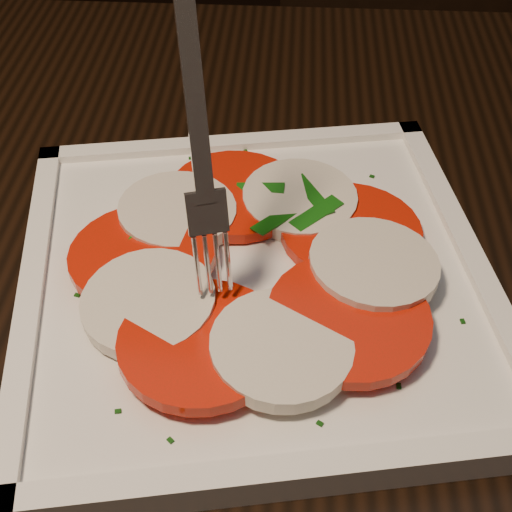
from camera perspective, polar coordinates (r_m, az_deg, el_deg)
table at (r=0.56m, az=8.24°, el=-8.52°), size 1.24×0.87×0.75m
chair at (r=1.31m, az=11.00°, el=18.20°), size 0.44×0.44×0.93m
plate at (r=0.46m, az=-0.00°, el=-2.01°), size 0.36×0.36×0.01m
caprese_salad at (r=0.45m, az=0.01°, el=-0.47°), size 0.25×0.26×0.02m
fork at (r=0.38m, az=-4.96°, el=11.50°), size 0.05×0.07×0.20m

